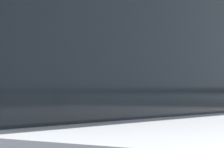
{
  "coord_description": "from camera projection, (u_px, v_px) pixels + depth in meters",
  "views": [
    {
      "loc": [
        2.11,
        -2.74,
        1.19
      ],
      "look_at": [
        -0.23,
        0.48,
        1.34
      ],
      "focal_mm": 81.56,
      "sensor_mm": 36.0,
      "label": 1
    }
  ],
  "objects": [
    {
      "name": "parking_meter",
      "position": [
        155.0,
        81.0,
        3.71
      ],
      "size": [
        0.19,
        0.2,
        1.52
      ],
      "rotation": [
        0.0,
        0.0,
        3.21
      ],
      "color": "slate",
      "rests_on": "sidewalk_curb"
    },
    {
      "name": "pedestrian_at_meter",
      "position": [
        99.0,
        102.0,
        4.11
      ],
      "size": [
        0.64,
        0.46,
        1.7
      ],
      "rotation": [
        0.0,
        0.0,
        -0.06
      ],
      "color": "black",
      "rests_on": "sidewalk_curb"
    }
  ]
}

